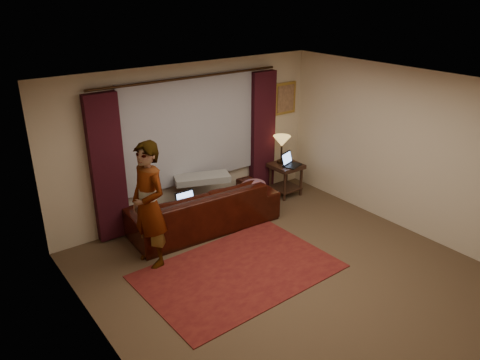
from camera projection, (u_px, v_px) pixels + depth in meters
name	position (u px, v px, depth m)	size (l,w,h in m)	color
floor	(285.00, 274.00, 6.53)	(5.00, 5.00, 0.01)	brown
ceiling	(294.00, 89.00, 5.52)	(5.00, 5.00, 0.02)	silver
wall_back	(189.00, 141.00, 7.88)	(5.00, 0.02, 2.60)	beige
wall_front	(477.00, 280.00, 4.18)	(5.00, 0.02, 2.60)	beige
wall_left	(102.00, 250.00, 4.66)	(0.02, 5.00, 2.60)	beige
wall_right	(407.00, 151.00, 7.40)	(0.02, 5.00, 2.60)	beige
sheer_curtain	(191.00, 130.00, 7.76)	(2.50, 0.05, 1.80)	#A2A1A9
drape_left	(107.00, 169.00, 7.02)	(0.50, 0.14, 2.30)	#340D15
drape_right	(262.00, 134.00, 8.67)	(0.50, 0.14, 2.30)	#340D15
curtain_rod	(190.00, 78.00, 7.38)	(0.04, 0.04, 3.40)	black
picture_frame	(285.00, 98.00, 8.84)	(0.50, 0.04, 0.60)	#B5903A
sofa	(203.00, 200.00, 7.62)	(2.47, 1.07, 0.99)	black
throw_blanket	(202.00, 164.00, 7.74)	(0.92, 0.37, 0.11)	gray
clothing_pile	(253.00, 186.00, 7.87)	(0.48, 0.37, 0.20)	brown
laptop_sofa	(189.00, 201.00, 7.29)	(0.33, 0.36, 0.24)	black
area_rug	(239.00, 271.00, 6.59)	(2.68, 1.78, 0.01)	maroon
end_table	(286.00, 179.00, 8.90)	(0.54, 0.54, 0.62)	black
tiffany_lamp	(282.00, 149.00, 8.76)	(0.33, 0.33, 0.52)	olive
laptop_table	(292.00, 160.00, 8.65)	(0.34, 0.37, 0.25)	black
person	(149.00, 205.00, 6.47)	(0.54, 0.54, 1.84)	gray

